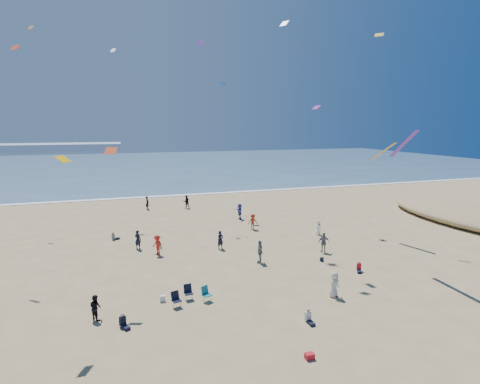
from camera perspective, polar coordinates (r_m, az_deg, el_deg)
name	(u,v)px	position (r m, az deg, el deg)	size (l,w,h in m)	color
ground	(251,365)	(19.70, 1.71, -24.90)	(220.00, 220.00, 0.00)	tan
ocean	(141,165)	(110.90, -14.89, 3.96)	(220.00, 100.00, 0.06)	#476B84
surf_line	(158,196)	(61.48, -12.38, -0.66)	(220.00, 1.20, 0.08)	white
standing_flyers	(261,245)	(33.41, 3.15, -8.04)	(32.83, 45.71, 1.94)	black
seated_group	(258,293)	(25.59, 2.78, -15.06)	(19.46, 31.19, 0.84)	silver
chair_cluster	(191,296)	(25.19, -7.47, -15.37)	(2.78, 1.51, 1.00)	black
white_tote	(163,299)	(25.78, -11.72, -15.61)	(0.35, 0.20, 0.40)	white
black_backpack	(174,297)	(25.86, -9.96, -15.49)	(0.30, 0.22, 0.38)	black
cooler	(310,356)	(20.31, 10.56, -23.38)	(0.45, 0.30, 0.30)	red
navy_bag	(322,259)	(32.74, 12.35, -10.00)	(0.28, 0.18, 0.34)	black
kites_aloft	(316,87)	(32.13, 11.44, 15.36)	(38.34, 41.35, 27.10)	yellow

